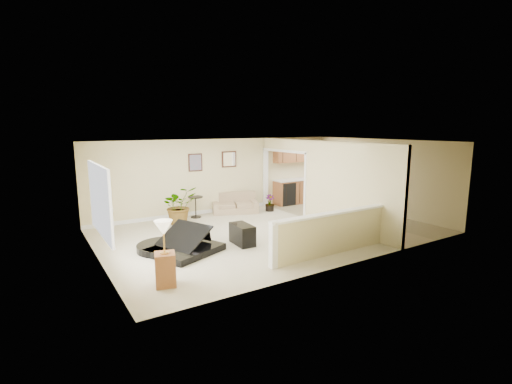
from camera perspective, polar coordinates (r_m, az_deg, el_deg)
floor at (r=10.50m, az=2.20°, el=-6.05°), size 9.00×9.00×0.00m
back_wall at (r=12.78m, az=-5.37°, el=2.54°), size 9.00×0.04×2.50m
front_wall at (r=7.98m, az=14.53°, el=-2.29°), size 9.00×0.04×2.50m
left_wall at (r=8.57m, az=-23.45°, el=-1.97°), size 0.04×6.00×2.50m
right_wall at (r=13.27m, az=18.51°, el=2.34°), size 0.04×6.00×2.50m
ceiling at (r=10.10m, az=2.30°, el=7.71°), size 9.00×6.00×0.04m
kitchen_vinyl at (r=12.49m, az=14.25°, el=-3.72°), size 2.70×6.00×0.01m
interior_partition at (r=11.52m, az=8.94°, el=1.48°), size 0.18×5.99×2.50m
pony_half_wall at (r=8.68m, az=11.29°, el=-6.14°), size 3.42×0.22×1.00m
left_window at (r=8.05m, az=-22.89°, el=-1.21°), size 0.05×2.15×1.45m
wall_art_left at (r=12.31m, az=-9.31°, el=4.51°), size 0.48×0.04×0.58m
wall_mirror at (r=12.84m, az=-4.16°, el=5.06°), size 0.55×0.04×0.55m
kitchen_cabinets at (r=14.33m, az=6.60°, el=1.80°), size 2.36×0.65×2.33m
piano at (r=8.88m, az=-11.53°, el=-5.34°), size 2.10×2.06×1.40m
piano_bench at (r=9.32m, az=-2.13°, el=-6.52°), size 0.42×0.78×0.51m
loveseat at (r=12.76m, az=-3.38°, el=-1.63°), size 1.82×1.38×0.87m
accent_table at (r=12.11m, az=-9.28°, el=-1.85°), size 0.47×0.47×0.69m
palm_plant at (r=11.40m, az=-11.73°, el=-2.06°), size 1.07×0.93×1.14m
small_plant at (r=12.92m, az=2.13°, el=-1.87°), size 0.39×0.39×0.58m
lamp_stand at (r=7.10m, az=-13.86°, el=-9.89°), size 0.45×0.45×1.24m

